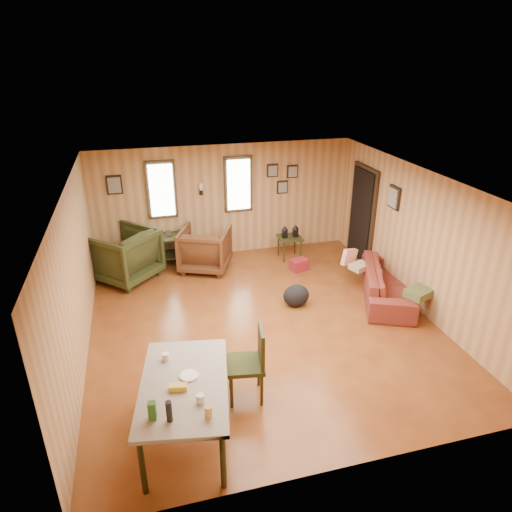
% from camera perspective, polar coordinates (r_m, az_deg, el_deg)
% --- Properties ---
extents(room, '(5.54, 6.04, 2.44)m').
position_cam_1_polar(room, '(7.37, 1.53, 0.85)').
color(room, brown).
rests_on(room, ground).
extents(sofa, '(1.35, 2.08, 0.79)m').
position_cam_1_polar(sofa, '(8.57, 16.16, -2.62)').
color(sofa, maroon).
rests_on(sofa, ground).
extents(recliner_brown, '(1.22, 1.19, 0.97)m').
position_cam_1_polar(recliner_brown, '(9.33, -6.39, 1.13)').
color(recliner_brown, '#542F19').
rests_on(recliner_brown, ground).
extents(recliner_green, '(1.48, 1.48, 1.11)m').
position_cam_1_polar(recliner_green, '(9.19, -16.17, 0.38)').
color(recliner_green, '#2E3317').
rests_on(recliner_green, ground).
extents(end_table, '(0.62, 0.56, 0.77)m').
position_cam_1_polar(end_table, '(9.70, -10.02, 1.48)').
color(end_table, '#2F3015').
rests_on(end_table, ground).
extents(side_table, '(0.47, 0.47, 0.75)m').
position_cam_1_polar(side_table, '(9.78, 4.25, 2.53)').
color(side_table, '#2F3015').
rests_on(side_table, ground).
extents(cooler, '(0.39, 0.33, 0.24)m').
position_cam_1_polar(cooler, '(9.40, 5.40, -1.09)').
color(cooler, maroon).
rests_on(cooler, ground).
extents(backpack, '(0.55, 0.47, 0.40)m').
position_cam_1_polar(backpack, '(8.08, 5.04, -4.95)').
color(backpack, black).
rests_on(backpack, ground).
extents(sofa_pillows, '(1.01, 1.77, 0.37)m').
position_cam_1_polar(sofa_pillows, '(8.35, 15.75, -2.46)').
color(sofa_pillows, '#505932').
rests_on(sofa_pillows, sofa).
extents(dining_table, '(1.21, 1.73, 1.04)m').
position_cam_1_polar(dining_table, '(5.30, -8.99, -16.08)').
color(dining_table, gray).
rests_on(dining_table, ground).
extents(dining_chair, '(0.54, 0.54, 1.04)m').
position_cam_1_polar(dining_chair, '(5.91, -0.55, -12.73)').
color(dining_chair, '#2E3317').
rests_on(dining_chair, ground).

